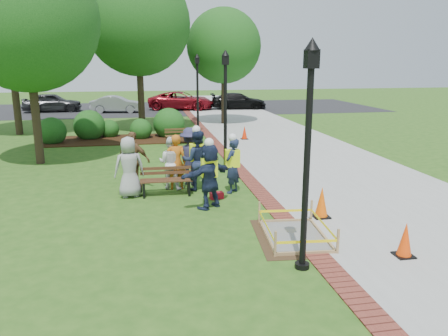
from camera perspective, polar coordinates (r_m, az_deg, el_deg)
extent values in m
plane|color=#285116|center=(11.11, -1.42, -6.59)|extent=(100.00, 100.00, 0.00)
cube|color=#9E9E99|center=(21.68, 7.51, 3.41)|extent=(6.00, 60.00, 0.02)
cube|color=maroon|center=(20.92, -1.01, 3.17)|extent=(0.50, 60.00, 0.03)
cube|color=#381E0F|center=(22.66, -13.82, 3.60)|extent=(7.00, 3.00, 0.05)
cube|color=black|center=(37.52, -8.00, 7.73)|extent=(36.00, 12.00, 0.01)
cube|color=#47331E|center=(10.09, 9.22, -8.89)|extent=(1.90, 2.44, 0.01)
cube|color=gray|center=(10.08, 9.22, -8.81)|extent=(1.36, 1.90, 0.04)
cube|color=tan|center=(10.08, 9.23, -8.71)|extent=(1.49, 2.03, 0.08)
cube|color=tan|center=(9.99, 9.28, -7.46)|extent=(1.52, 2.06, 0.55)
cube|color=yellow|center=(9.98, 9.28, -7.33)|extent=(1.47, 2.01, 0.06)
cube|color=#56311D|center=(12.94, -7.56, -1.57)|extent=(1.52, 0.48, 0.04)
cube|color=#56311D|center=(13.12, -7.62, -0.32)|extent=(1.52, 0.07, 0.24)
cube|color=black|center=(13.01, -7.52, -2.60)|extent=(1.38, 0.53, 0.44)
cube|color=brown|center=(20.90, -5.76, 4.24)|extent=(1.44, 0.58, 0.04)
cube|color=brown|center=(21.08, -5.90, 4.91)|extent=(1.39, 0.21, 0.22)
cube|color=black|center=(20.94, -5.75, 3.64)|extent=(1.31, 0.62, 0.41)
cube|color=black|center=(9.74, 22.40, -10.54)|extent=(0.38, 0.38, 0.05)
cone|color=#FF4408|center=(9.60, 22.60, -8.52)|extent=(0.30, 0.30, 0.69)
cube|color=black|center=(11.40, 12.53, -6.22)|extent=(0.41, 0.41, 0.05)
cone|color=#FF5E08|center=(11.27, 12.64, -4.28)|extent=(0.32, 0.32, 0.76)
cube|color=black|center=(22.22, 2.68, 3.80)|extent=(0.35, 0.35, 0.05)
cone|color=red|center=(22.16, 2.70, 4.69)|extent=(0.28, 0.28, 0.65)
cube|color=maroon|center=(12.61, -0.97, -3.62)|extent=(0.41, 0.27, 0.19)
cylinder|color=black|center=(8.07, 10.71, -0.54)|extent=(0.12, 0.12, 3.80)
cube|color=black|center=(7.83, 11.37, 13.79)|extent=(0.22, 0.22, 0.32)
cone|color=black|center=(7.84, 11.46, 15.62)|extent=(0.28, 0.28, 0.22)
cylinder|color=black|center=(8.71, 10.16, -12.42)|extent=(0.28, 0.28, 0.10)
cylinder|color=black|center=(15.68, 0.18, 6.58)|extent=(0.12, 0.12, 3.80)
cube|color=black|center=(15.55, 0.18, 13.91)|extent=(0.22, 0.22, 0.32)
cone|color=black|center=(15.56, 0.18, 14.83)|extent=(0.28, 0.28, 0.22)
cylinder|color=black|center=(16.01, 0.17, 0.00)|extent=(0.28, 0.28, 0.10)
cylinder|color=black|center=(23.54, -3.46, 8.96)|extent=(0.12, 0.12, 3.80)
cube|color=black|center=(23.46, -3.53, 13.83)|extent=(0.22, 0.22, 0.32)
cone|color=black|center=(23.46, -3.54, 14.44)|extent=(0.28, 0.28, 0.22)
cylinder|color=black|center=(23.77, -3.40, 4.51)|extent=(0.28, 0.28, 0.10)
cylinder|color=#3D2D1E|center=(18.10, -23.46, 7.36)|extent=(0.31, 0.31, 4.39)
sphere|color=#124012|center=(18.08, -24.45, 17.25)|extent=(5.22, 5.22, 5.22)
cylinder|color=#3D2D1E|center=(25.20, -10.84, 10.26)|extent=(0.37, 0.37, 4.85)
sphere|color=#124012|center=(25.24, -11.21, 18.12)|extent=(5.71, 5.71, 5.71)
cylinder|color=#3D2D1E|center=(27.83, -0.04, 9.87)|extent=(0.32, 0.32, 3.94)
sphere|color=#124012|center=(27.79, -0.04, 15.66)|extent=(4.57, 4.57, 4.57)
cylinder|color=#3D2D1E|center=(25.95, -25.73, 9.98)|extent=(0.37, 0.37, 5.50)
sphere|color=#124012|center=(26.08, -26.67, 18.58)|extent=(6.62, 6.62, 6.62)
sphere|color=#124012|center=(22.69, -21.44, 3.01)|extent=(1.37, 1.37, 1.37)
sphere|color=#124012|center=(23.45, -17.06, 3.68)|extent=(1.59, 1.59, 1.59)
sphere|color=#124012|center=(22.81, -10.76, 3.78)|extent=(1.12, 1.12, 1.12)
sphere|color=#124012|center=(23.22, -7.15, 4.09)|extent=(1.63, 1.63, 1.63)
sphere|color=#124012|center=(23.67, -14.67, 3.93)|extent=(0.99, 0.99, 0.99)
imported|color=#989898|center=(12.89, -12.28, 0.11)|extent=(0.62, 0.45, 1.78)
imported|color=#BE5F16|center=(13.44, -6.29, 0.76)|extent=(0.58, 0.41, 1.71)
imported|color=white|center=(13.56, -6.94, 0.67)|extent=(0.61, 0.53, 1.63)
imported|color=brown|center=(13.70, -11.73, 0.95)|extent=(0.67, 0.56, 1.78)
imported|color=#302E52|center=(13.93, -4.38, 1.52)|extent=(0.70, 0.63, 1.83)
imported|color=#17223D|center=(11.64, -1.93, -1.07)|extent=(0.67, 0.62, 1.77)
cube|color=#C9E713|center=(11.58, -1.94, 0.13)|extent=(0.42, 0.26, 0.52)
sphere|color=white|center=(11.44, -1.96, 3.33)|extent=(0.25, 0.25, 0.25)
imported|color=#1C324A|center=(13.01, 1.10, 0.28)|extent=(0.60, 0.63, 1.66)
cube|color=#C9E713|center=(12.95, 1.11, 1.29)|extent=(0.42, 0.26, 0.52)
sphere|color=white|center=(12.84, 1.12, 3.98)|extent=(0.25, 0.25, 0.25)
imported|color=#16223A|center=(13.29, -3.57, 0.97)|extent=(0.62, 0.43, 1.85)
cube|color=#C9E713|center=(13.23, -3.59, 2.08)|extent=(0.42, 0.26, 0.52)
sphere|color=white|center=(13.11, -3.64, 5.03)|extent=(0.25, 0.25, 0.25)
imported|color=#29292C|center=(37.05, -21.43, 6.84)|extent=(2.55, 5.12, 1.62)
imported|color=#97969B|center=(35.08, -13.78, 7.05)|extent=(2.30, 4.45, 1.39)
imported|color=maroon|center=(36.35, -5.56, 7.60)|extent=(3.32, 5.30, 1.60)
imported|color=black|center=(36.63, 1.88, 7.71)|extent=(2.29, 4.57, 1.44)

